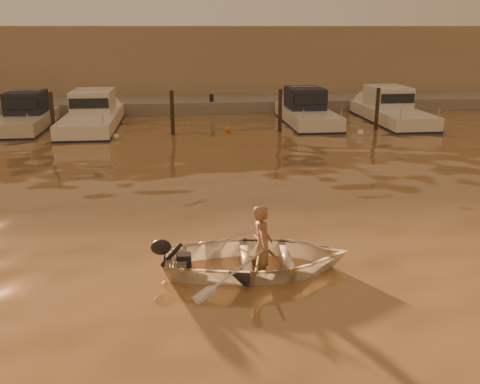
{
  "coord_description": "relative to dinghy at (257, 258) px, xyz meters",
  "views": [
    {
      "loc": [
        0.04,
        -10.73,
        4.74
      ],
      "look_at": [
        1.54,
        2.08,
        0.75
      ],
      "focal_mm": 40.0,
      "sensor_mm": 36.0,
      "label": 1
    }
  ],
  "objects": [
    {
      "name": "oar_starboard",
      "position": [
        0.05,
        -0.0,
        0.15
      ],
      "size": [
        0.5,
        2.07,
        0.13
      ],
      "primitive_type": "cylinder",
      "rotation": [
        1.54,
        0.0,
        -0.21
      ],
      "color": "brown",
      "rests_on": "dinghy"
    },
    {
      "name": "fender_d",
      "position": [
        0.82,
        15.1,
        -0.17
      ],
      "size": [
        0.3,
        0.3,
        0.3
      ],
      "primitive_type": "sphere",
      "color": "#CD6218",
      "rests_on": "ground_plane"
    },
    {
      "name": "waterfront_building",
      "position": [
        -1.54,
        27.92,
        2.13
      ],
      "size": [
        46.0,
        7.0,
        4.8
      ],
      "primitive_type": "cube",
      "color": "#9E8466",
      "rests_on": "quay"
    },
    {
      "name": "moored_boat_2",
      "position": [
        -5.67,
        16.92,
        0.36
      ],
      "size": [
        2.41,
        8.04,
        1.75
      ],
      "primitive_type": null,
      "color": "white",
      "rests_on": "ground_plane"
    },
    {
      "name": "piling_2",
      "position": [
        -1.74,
        14.72,
        0.63
      ],
      "size": [
        0.18,
        0.18,
        2.2
      ],
      "primitive_type": "cylinder",
      "color": "#2D2319",
      "rests_on": "ground_plane"
    },
    {
      "name": "moored_boat_5",
      "position": [
        9.6,
        16.92,
        0.36
      ],
      "size": [
        2.3,
        7.69,
        1.75
      ],
      "primitive_type": null,
      "color": "white",
      "rests_on": "ground_plane"
    },
    {
      "name": "fender_c",
      "position": [
        -4.24,
        13.94,
        -0.17
      ],
      "size": [
        0.3,
        0.3,
        0.3
      ],
      "primitive_type": "sphere",
      "color": "silver",
      "rests_on": "ground_plane"
    },
    {
      "name": "moored_boat_1",
      "position": [
        -8.85,
        16.92,
        0.36
      ],
      "size": [
        2.13,
        6.39,
        1.75
      ],
      "primitive_type": null,
      "color": "beige",
      "rests_on": "ground_plane"
    },
    {
      "name": "piling_4",
      "position": [
        7.96,
        14.72,
        0.63
      ],
      "size": [
        0.18,
        0.18,
        2.2
      ],
      "primitive_type": "cylinder",
      "color": "#2D2319",
      "rests_on": "ground_plane"
    },
    {
      "name": "dinghy",
      "position": [
        0.0,
        0.0,
        0.0
      ],
      "size": [
        3.85,
        2.82,
        0.78
      ],
      "primitive_type": "imported",
      "rotation": [
        0.0,
        0.0,
        1.53
      ],
      "color": "white",
      "rests_on": "ground_plane"
    },
    {
      "name": "ground_plane",
      "position": [
        -1.54,
        0.92,
        -0.27
      ],
      "size": [
        160.0,
        160.0,
        0.0
      ],
      "primitive_type": "plane",
      "color": "brown",
      "rests_on": "ground"
    },
    {
      "name": "outboard_motor",
      "position": [
        -1.5,
        0.06,
        0.01
      ],
      "size": [
        0.92,
        0.44,
        0.7
      ],
      "primitive_type": null,
      "rotation": [
        0.0,
        0.0,
        -0.04
      ],
      "color": "black",
      "rests_on": "dinghy"
    },
    {
      "name": "piling_3",
      "position": [
        3.26,
        14.72,
        0.63
      ],
      "size": [
        0.18,
        0.18,
        2.2
      ],
      "primitive_type": "cylinder",
      "color": "#2D2319",
      "rests_on": "ground_plane"
    },
    {
      "name": "piling_1",
      "position": [
        -7.04,
        14.72,
        0.63
      ],
      "size": [
        0.18,
        0.18,
        2.2
      ],
      "primitive_type": "cylinder",
      "color": "#2D2319",
      "rests_on": "ground_plane"
    },
    {
      "name": "fender_e",
      "position": [
        6.8,
        13.55,
        -0.17
      ],
      "size": [
        0.3,
        0.3,
        0.3
      ],
      "primitive_type": "sphere",
      "color": "silver",
      "rests_on": "ground_plane"
    },
    {
      "name": "moored_boat_4",
      "position": [
        5.1,
        16.92,
        0.36
      ],
      "size": [
        2.23,
        6.88,
        1.75
      ],
      "primitive_type": null,
      "color": "silver",
      "rests_on": "ground_plane"
    },
    {
      "name": "quay",
      "position": [
        -1.54,
        22.42,
        -0.12
      ],
      "size": [
        52.0,
        4.0,
        1.0
      ],
      "primitive_type": "cube",
      "color": "gray",
      "rests_on": "ground_plane"
    },
    {
      "name": "oar_port",
      "position": [
        0.25,
        -0.01,
        0.15
      ],
      "size": [
        0.41,
        2.08,
        0.13
      ],
      "primitive_type": "cylinder",
      "rotation": [
        1.54,
        0.0,
        0.17
      ],
      "color": "brown",
      "rests_on": "dinghy"
    },
    {
      "name": "person",
      "position": [
        0.1,
        -0.0,
        0.27
      ],
      "size": [
        0.43,
        0.63,
        1.68
      ],
      "primitive_type": "imported",
      "rotation": [
        0.0,
        0.0,
        1.53
      ],
      "color": "#95684A",
      "rests_on": "dinghy"
    },
    {
      "name": "fender_b",
      "position": [
        -9.24,
        14.36,
        -0.17
      ],
      "size": [
        0.3,
        0.3,
        0.3
      ],
      "primitive_type": "sphere",
      "color": "orange",
      "rests_on": "ground_plane"
    }
  ]
}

